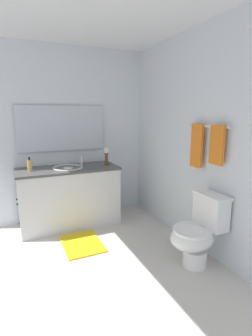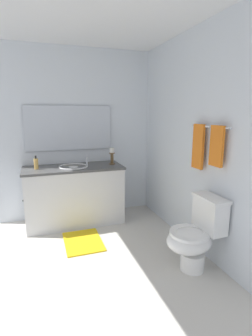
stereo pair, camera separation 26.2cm
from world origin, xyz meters
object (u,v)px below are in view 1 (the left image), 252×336
Objects in this scene: towel_near_vanity at (197,146)px; bath_mat at (82,244)px; sink_basin at (68,171)px; candle_holder_tall at (106,156)px; soap_bottle at (30,165)px; toilet at (198,232)px; mirror at (62,128)px; towel_center at (217,145)px; towel_bar at (209,126)px; vanity_cabinet at (69,197)px.

bath_mat is (-0.57, -1.17, -1.19)m from towel_near_vanity.
sink_basin is 1.70× the size of candle_holder_tall.
soap_bottle reaches higher than toilet.
soap_bottle reaches higher than sink_basin.
mirror is 1.89m from towel_near_vanity.
soap_bottle is at bearing -90.17° from candle_holder_tall.
towel_bar is at bearing 173.07° from towel_center.
vanity_cabinet is 1.80× the size of toilet.
mirror is at bearing -143.79° from towel_bar.
toilet is 1.25× the size of bath_mat.
bath_mat is (-0.72, -1.19, -1.40)m from towel_bar.
bath_mat is at bearing -121.15° from towel_bar.
vanity_cabinet is 2.28× the size of towel_bar.
mirror is 6.81× the size of soap_bottle.
toilet is (1.53, 0.97, -0.04)m from vanity_cabinet.
vanity_cabinet is 1.85m from towel_near_vanity.
towel_near_vanity is at bearing 64.02° from bath_mat.
mirror is (-0.28, -0.00, 0.55)m from sink_basin.
toilet is at bearing 32.28° from vanity_cabinet.
mirror reaches higher than towel_bar.
soap_bottle is 0.30× the size of towel_bar.
mirror is (-0.28, 0.00, 0.92)m from vanity_cabinet.
sink_basin is 0.62m from mirror.
candle_holder_tall is at bearing -165.07° from toilet.
bath_mat is (0.62, 0.00, -0.40)m from vanity_cabinet.
vanity_cabinet is at bearing -90.00° from sink_basin.
soap_bottle is 0.38× the size of towel_near_vanity.
towel_bar is at bearing 41.50° from vanity_cabinet.
vanity_cabinet is at bearing -138.50° from towel_bar.
towel_center reaches higher than towel_bar.
toilet is 1.37m from bath_mat.
bath_mat is at bearing -133.13° from toilet.
mirror reaches higher than vanity_cabinet.
mirror is 3.14× the size of towel_center.
towel_near_vanity is (-0.34, 0.20, 0.83)m from toilet.
towel_center is (1.77, 1.17, -0.09)m from mirror.
mirror reaches higher than bath_mat.
towel_center reaches higher than candle_holder_tall.
towel_bar is (1.35, 1.67, 0.52)m from soap_bottle.
mirror is 2.27m from toilet.
towel_bar is 0.99× the size of bath_mat.
bath_mat is at bearing -126.52° from towel_center.
soap_bottle is 0.24× the size of toilet.
towel_near_vanity is at bearing 180.00° from towel_center.
bath_mat is at bearing 0.00° from vanity_cabinet.
towel_bar is 1.26× the size of towel_near_vanity.
mirror is at bearing -151.90° from toilet.
sink_basin is 0.68× the size of towel_bar.
sink_basin is 0.99m from bath_mat.
sink_basin is 0.58m from candle_holder_tall.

